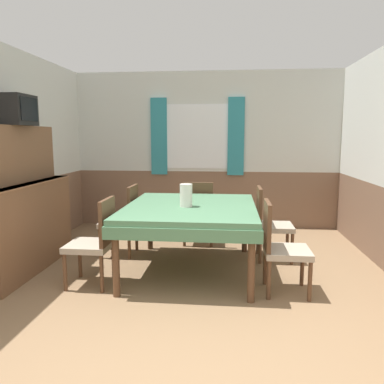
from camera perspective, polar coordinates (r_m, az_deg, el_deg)
name	(u,v)px	position (r m, az deg, el deg)	size (l,w,h in m)	color
wall_back	(205,150)	(6.34, 2.04, 6.44)	(4.78, 0.10, 2.60)	silver
wall_left	(2,157)	(4.86, -26.95, 4.74)	(0.05, 4.82, 2.60)	silver
dining_table	(191,214)	(4.25, -0.18, -3.34)	(1.48, 1.74, 0.77)	#4C7A56
chair_left_near	(96,240)	(4.01, -14.45, -7.03)	(0.44, 0.44, 0.91)	brown
chair_left_far	(124,218)	(4.95, -10.38, -3.93)	(0.44, 0.44, 0.91)	brown
chair_right_far	(269,221)	(4.79, 11.68, -4.40)	(0.44, 0.44, 0.91)	brown
chair_right_near	(280,245)	(3.81, 13.25, -7.83)	(0.44, 0.44, 0.91)	brown
chair_head_window	(199,211)	(5.32, 1.01, -2.93)	(0.44, 0.44, 0.91)	brown
sideboard	(20,210)	(4.69, -24.71, -2.49)	(0.46, 1.61, 1.66)	brown
tv	(17,110)	(4.62, -25.11, 11.26)	(0.29, 0.42, 0.33)	black
vase	(186,195)	(4.12, -0.91, -0.51)	(0.14, 0.14, 0.25)	silver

